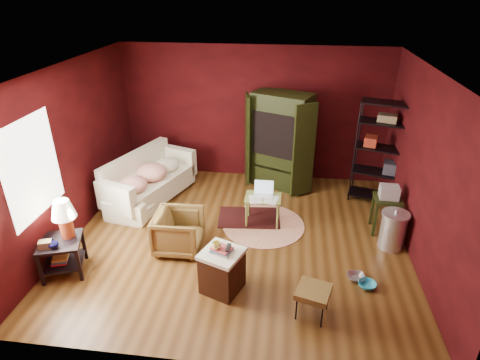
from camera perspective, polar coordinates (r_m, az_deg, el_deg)
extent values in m
cube|color=brown|center=(6.87, -0.21, -8.30)|extent=(5.50, 5.00, 0.02)
cube|color=white|center=(5.74, -0.26, 15.45)|extent=(5.50, 5.00, 0.02)
cube|color=#40090B|center=(8.50, 2.00, 9.38)|extent=(5.50, 0.02, 2.80)
cube|color=#40090B|center=(4.04, -4.98, -12.13)|extent=(5.50, 0.02, 2.80)
cube|color=#40090B|center=(7.05, -23.11, 3.46)|extent=(0.02, 5.00, 2.80)
cube|color=#40090B|center=(6.45, 24.88, 0.99)|extent=(0.02, 5.00, 2.80)
cube|color=white|center=(6.20, -27.50, 1.45)|extent=(0.02, 1.20, 1.40)
imported|color=white|center=(8.01, -13.00, -0.22)|extent=(0.90, 2.08, 0.79)
imported|color=black|center=(6.47, -8.74, -7.03)|extent=(0.68, 0.73, 0.74)
imported|color=silver|center=(6.20, 16.27, -12.43)|extent=(0.26, 0.07, 0.25)
imported|color=#29A2C0|center=(6.10, 17.74, -13.42)|extent=(0.26, 0.17, 0.25)
imported|color=#0B0C39|center=(6.24, -25.04, -8.18)|extent=(0.15, 0.16, 0.14)
imported|color=#F0E675|center=(5.39, -3.36, -9.17)|extent=(0.15, 0.13, 0.12)
cube|color=black|center=(6.41, -24.29, -8.03)|extent=(0.74, 0.74, 0.04)
cube|color=black|center=(6.60, -23.71, -10.59)|extent=(0.69, 0.69, 0.03)
cube|color=black|center=(6.41, -26.55, -11.39)|extent=(0.06, 0.06, 0.54)
cube|color=black|center=(6.29, -21.91, -11.17)|extent=(0.06, 0.06, 0.54)
cube|color=black|center=(6.82, -25.65, -8.75)|extent=(0.06, 0.06, 0.54)
cube|color=black|center=(6.70, -21.32, -8.49)|extent=(0.06, 0.06, 0.54)
cylinder|color=#CF4F25|center=(6.37, -23.44, -6.12)|extent=(0.25, 0.25, 0.33)
cone|color=#F2E5C6|center=(6.22, -23.93, -3.80)|extent=(0.44, 0.44, 0.27)
cube|color=olive|center=(6.29, -25.94, -8.26)|extent=(0.20, 0.17, 0.12)
cube|color=#CA3245|center=(6.59, -24.19, -10.31)|extent=(0.29, 0.32, 0.03)
cube|color=#3291CA|center=(6.57, -24.16, -10.07)|extent=(0.29, 0.32, 0.03)
cube|color=#E3B74B|center=(6.55, -24.14, -9.83)|extent=(0.29, 0.32, 0.03)
cube|color=white|center=(8.04, -12.47, -1.00)|extent=(1.39, 2.04, 0.40)
cube|color=white|center=(8.13, -14.56, 1.20)|extent=(0.81, 1.83, 0.79)
cube|color=white|center=(7.34, -17.21, -2.51)|extent=(0.81, 0.44, 0.54)
cube|color=white|center=(8.61, -8.72, 2.86)|extent=(0.81, 0.44, 0.54)
ellipsoid|color=red|center=(7.51, -15.00, -0.65)|extent=(0.66, 0.66, 0.28)
ellipsoid|color=red|center=(7.86, -12.43, 1.09)|extent=(0.74, 0.74, 0.32)
ellipsoid|color=white|center=(8.22, -10.26, 2.17)|extent=(0.61, 0.61, 0.26)
cube|color=#3D1E0E|center=(5.70, -2.55, -12.98)|extent=(0.63, 0.63, 0.59)
cube|color=white|center=(5.50, -2.62, -10.41)|extent=(0.68, 0.68, 0.05)
cube|color=beige|center=(5.48, -2.62, -10.09)|extent=(0.34, 0.31, 0.02)
cube|color=teal|center=(5.46, -2.63, -9.89)|extent=(0.32, 0.27, 0.02)
cube|color=#BE4749|center=(5.45, -2.63, -9.69)|extent=(0.32, 0.29, 0.02)
cube|color=black|center=(5.42, -1.66, -9.58)|extent=(0.06, 0.17, 0.02)
cube|color=black|center=(5.35, 10.42, -15.36)|extent=(0.51, 0.51, 0.08)
cube|color=black|center=(5.39, 10.37, -15.76)|extent=(0.46, 0.46, 0.02)
cylinder|color=black|center=(5.40, 8.01, -17.72)|extent=(0.03, 0.03, 0.34)
cylinder|color=black|center=(5.36, 11.57, -18.52)|extent=(0.03, 0.03, 0.34)
cylinder|color=black|center=(5.64, 8.98, -15.52)|extent=(0.03, 0.03, 0.34)
cylinder|color=black|center=(5.60, 12.35, -16.26)|extent=(0.03, 0.03, 0.34)
cylinder|color=beige|center=(7.20, 3.35, -6.38)|extent=(1.67, 1.67, 0.01)
cube|color=#431212|center=(7.38, 1.31, -5.35)|extent=(1.17, 0.83, 0.01)
cube|color=#8F9E48|center=(7.00, 3.30, -2.52)|extent=(0.62, 0.44, 0.03)
cylinder|color=#8F9E48|center=(7.00, 0.92, -4.94)|extent=(0.04, 0.04, 0.52)
cylinder|color=#8F9E48|center=(6.96, 5.35, -5.22)|extent=(0.04, 0.04, 0.52)
cylinder|color=#8F9E48|center=(7.30, 1.24, -3.50)|extent=(0.04, 0.04, 0.52)
cylinder|color=#8F9E48|center=(7.27, 5.48, -3.76)|extent=(0.04, 0.04, 0.52)
cube|color=silver|center=(7.01, 3.33, -2.23)|extent=(0.33, 0.23, 0.02)
cube|color=silver|center=(7.06, 3.42, -0.96)|extent=(0.33, 0.07, 0.22)
cube|color=silver|center=(6.91, 2.20, -2.75)|extent=(0.28, 0.35, 0.00)
cube|color=silver|center=(6.90, 4.45, -2.84)|extent=(0.27, 0.35, 0.00)
cube|color=black|center=(8.24, 5.81, 5.59)|extent=(1.29, 1.02, 1.96)
cube|color=black|center=(8.08, 5.57, 6.73)|extent=(1.04, 0.79, 0.88)
cube|color=black|center=(8.26, 1.04, 5.78)|extent=(0.15, 0.47, 1.86)
cube|color=black|center=(7.77, 9.05, 4.05)|extent=(0.42, 0.29, 1.86)
cube|color=#313437|center=(8.16, 5.69, 6.16)|extent=(0.79, 0.73, 0.54)
cube|color=black|center=(7.93, 4.87, 5.59)|extent=(0.48, 0.21, 0.41)
cube|color=black|center=(8.39, 5.50, 2.19)|extent=(1.06, 0.84, 0.05)
cylinder|color=black|center=(7.84, 15.96, 3.63)|extent=(0.03, 0.03, 1.98)
cylinder|color=black|center=(7.81, 22.64, 2.44)|extent=(0.03, 0.03, 1.98)
cylinder|color=black|center=(8.21, 16.39, 4.61)|extent=(0.03, 0.03, 1.98)
cylinder|color=black|center=(8.18, 22.77, 3.48)|extent=(0.03, 0.03, 1.98)
cube|color=black|center=(8.36, 18.54, -1.99)|extent=(1.05, 0.67, 0.03)
cube|color=black|center=(8.15, 19.04, 1.07)|extent=(1.05, 0.67, 0.03)
cube|color=black|center=(7.96, 19.56, 4.29)|extent=(1.05, 0.67, 0.03)
cube|color=black|center=(7.79, 20.11, 7.65)|extent=(1.05, 0.67, 0.03)
cube|color=black|center=(7.69, 20.54, 10.20)|extent=(1.05, 0.67, 0.03)
cube|color=maroon|center=(7.93, 18.11, 5.30)|extent=(0.29, 0.33, 0.18)
cube|color=#34333F|center=(8.09, 20.71, 1.64)|extent=(0.34, 0.34, 0.22)
cube|color=olive|center=(7.77, 20.21, 8.26)|extent=(0.38, 0.30, 0.13)
cube|color=black|center=(7.16, 20.29, -2.54)|extent=(0.45, 0.45, 0.04)
cube|color=black|center=(7.12, 18.67, -5.38)|extent=(0.05, 0.05, 0.63)
cube|color=black|center=(7.19, 21.57, -5.54)|extent=(0.05, 0.05, 0.63)
cube|color=black|center=(7.43, 18.29, -3.89)|extent=(0.05, 0.05, 0.63)
cube|color=black|center=(7.51, 21.08, -4.05)|extent=(0.05, 0.05, 0.63)
cube|color=silver|center=(7.10, 20.46, -1.61)|extent=(0.31, 0.25, 0.22)
cylinder|color=white|center=(6.94, 20.89, -6.83)|extent=(0.45, 0.45, 0.60)
cylinder|color=white|center=(6.78, 21.32, -4.58)|extent=(0.50, 0.50, 0.04)
sphere|color=white|center=(6.76, 21.37, -4.29)|extent=(0.07, 0.07, 0.06)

